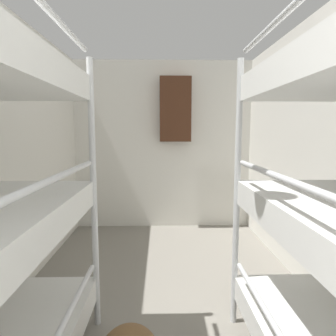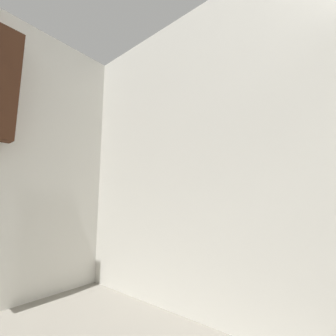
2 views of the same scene
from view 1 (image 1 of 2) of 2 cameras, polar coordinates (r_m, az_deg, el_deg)
wall_back at (r=4.41m, az=-0.96°, el=4.33°), size 2.67×0.06×2.42m
hanging_coat at (r=4.27m, az=1.41°, el=11.11°), size 0.44×0.12×0.90m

